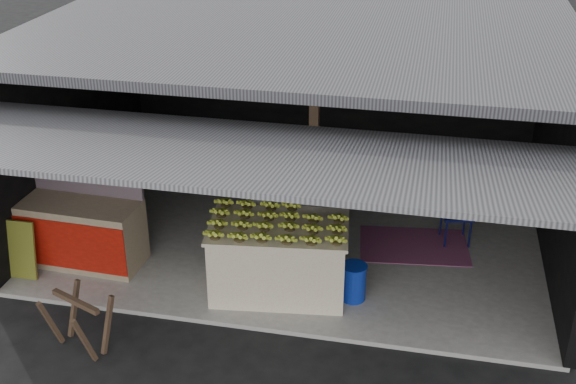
% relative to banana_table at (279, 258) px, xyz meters
% --- Properties ---
extents(ground, '(80.00, 80.00, 0.00)m').
position_rel_banana_table_xyz_m(ground, '(-0.07, -0.81, -0.53)').
color(ground, black).
rests_on(ground, ground).
extents(concrete_slab, '(7.00, 5.00, 0.06)m').
position_rel_banana_table_xyz_m(concrete_slab, '(-0.07, 1.69, -0.50)').
color(concrete_slab, gray).
rests_on(concrete_slab, ground).
extents(shophouse, '(7.40, 7.29, 3.02)m').
position_rel_banana_table_xyz_m(shophouse, '(-0.07, 2.01, 1.57)').
color(shophouse, black).
rests_on(shophouse, ground).
extents(banana_table, '(1.81, 1.24, 0.94)m').
position_rel_banana_table_xyz_m(banana_table, '(0.00, 0.00, 0.00)').
color(banana_table, silver).
rests_on(banana_table, concrete_slab).
extents(banana_pile, '(1.68, 1.13, 0.19)m').
position_rel_banana_table_xyz_m(banana_pile, '(0.00, 0.00, 0.56)').
color(banana_pile, yellow).
rests_on(banana_pile, banana_table).
extents(white_crate, '(0.98, 0.69, 1.07)m').
position_rel_banana_table_xyz_m(white_crate, '(-0.12, 1.03, 0.06)').
color(white_crate, white).
rests_on(white_crate, concrete_slab).
extents(neighbor_stall, '(1.59, 0.77, 1.62)m').
position_rel_banana_table_xyz_m(neighbor_stall, '(-2.71, 0.13, 0.01)').
color(neighbor_stall, '#998466').
rests_on(neighbor_stall, concrete_slab).
extents(green_signboard, '(0.53, 0.16, 0.79)m').
position_rel_banana_table_xyz_m(green_signboard, '(-3.39, -0.38, -0.08)').
color(green_signboard, black).
rests_on(green_signboard, concrete_slab).
extents(sawhorse, '(0.79, 0.78, 0.68)m').
position_rel_banana_table_xyz_m(sawhorse, '(-1.96, -1.53, -0.10)').
color(sawhorse, '#452F22').
rests_on(sawhorse, ground).
extents(water_barrel, '(0.31, 0.31, 0.45)m').
position_rel_banana_table_xyz_m(water_barrel, '(0.94, 0.01, -0.25)').
color(water_barrel, '#0E299C').
rests_on(water_barrel, concrete_slab).
extents(plastic_chair, '(0.50, 0.50, 0.88)m').
position_rel_banana_table_xyz_m(plastic_chair, '(2.15, 1.78, 0.05)').
color(plastic_chair, '#0A0D39').
rests_on(plastic_chair, concrete_slab).
extents(magenta_rug, '(1.61, 1.17, 0.01)m').
position_rel_banana_table_xyz_m(magenta_rug, '(1.62, 1.45, -0.47)').
color(magenta_rug, '#761A4B').
rests_on(magenta_rug, concrete_slab).
extents(picture_frames, '(1.62, 0.04, 0.46)m').
position_rel_banana_table_xyz_m(picture_frames, '(-0.24, 4.08, 1.40)').
color(picture_frames, black).
rests_on(picture_frames, shophouse).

